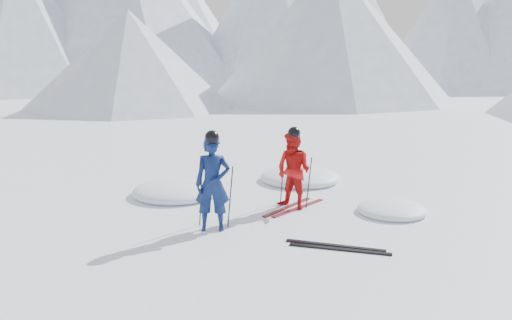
# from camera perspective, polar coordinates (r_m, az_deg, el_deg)

# --- Properties ---
(ground) EXTENTS (160.00, 160.00, 0.00)m
(ground) POSITION_cam_1_polar(r_m,az_deg,el_deg) (10.37, 6.67, -6.94)
(ground) COLOR white
(ground) RESTS_ON ground
(mountain_range) EXTENTS (106.15, 62.94, 15.53)m
(mountain_range) POSITION_cam_1_polar(r_m,az_deg,el_deg) (45.33, 22.43, 15.03)
(mountain_range) COLOR #B2BCD1
(mountain_range) RESTS_ON ground
(skier_blue) EXTENTS (0.74, 0.60, 1.75)m
(skier_blue) POSITION_cam_1_polar(r_m,az_deg,el_deg) (9.89, -4.58, -2.52)
(skier_blue) COLOR #0C1C4B
(skier_blue) RESTS_ON ground
(skier_red) EXTENTS (0.96, 0.86, 1.62)m
(skier_red) POSITION_cam_1_polar(r_m,az_deg,el_deg) (11.26, 3.97, -1.13)
(skier_red) COLOR red
(skier_red) RESTS_ON ground
(pole_blue_left) EXTENTS (0.12, 0.08, 1.17)m
(pole_blue_left) POSITION_cam_1_polar(r_m,az_deg,el_deg) (10.21, -5.83, -3.79)
(pole_blue_left) COLOR black
(pole_blue_left) RESTS_ON ground
(pole_blue_right) EXTENTS (0.12, 0.07, 1.17)m
(pole_blue_right) POSITION_cam_1_polar(r_m,az_deg,el_deg) (10.11, -2.72, -3.90)
(pole_blue_right) COLOR black
(pole_blue_right) RESTS_ON ground
(pole_red_left) EXTENTS (0.11, 0.09, 1.08)m
(pole_red_left) POSITION_cam_1_polar(r_m,az_deg,el_deg) (11.62, 2.78, -2.08)
(pole_red_left) COLOR black
(pole_red_left) RESTS_ON ground
(pole_red_right) EXTENTS (0.11, 0.08, 1.08)m
(pole_red_right) POSITION_cam_1_polar(r_m,az_deg,el_deg) (11.40, 5.59, -2.39)
(pole_red_right) COLOR black
(pole_red_right) RESTS_ON ground
(ski_worn_left) EXTENTS (0.67, 1.63, 0.03)m
(ski_worn_left) POSITION_cam_1_polar(r_m,az_deg,el_deg) (11.48, 3.33, -4.97)
(ski_worn_left) COLOR black
(ski_worn_left) RESTS_ON ground
(ski_worn_right) EXTENTS (0.77, 1.59, 0.03)m
(ski_worn_right) POSITION_cam_1_polar(r_m,az_deg,el_deg) (11.43, 4.50, -5.06)
(ski_worn_right) COLOR black
(ski_worn_right) RESTS_ON ground
(ski_loose_a) EXTENTS (1.70, 0.14, 0.03)m
(ski_loose_a) POSITION_cam_1_polar(r_m,az_deg,el_deg) (9.38, 8.32, -8.90)
(ski_loose_a) COLOR black
(ski_loose_a) RESTS_ON ground
(ski_loose_b) EXTENTS (1.70, 0.10, 0.03)m
(ski_loose_b) POSITION_cam_1_polar(r_m,az_deg,el_deg) (9.23, 8.81, -9.27)
(ski_loose_b) COLOR black
(ski_loose_b) RESTS_ON ground
(snow_lumps) EXTENTS (6.51, 4.15, 0.44)m
(snow_lumps) POSITION_cam_1_polar(r_m,az_deg,el_deg) (12.81, 0.59, -3.27)
(snow_lumps) COLOR white
(snow_lumps) RESTS_ON ground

